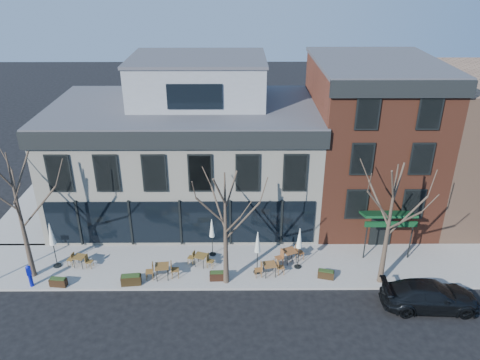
{
  "coord_description": "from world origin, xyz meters",
  "views": [
    {
      "loc": [
        3.65,
        -25.97,
        17.35
      ],
      "look_at": [
        3.84,
        2.0,
        3.92
      ],
      "focal_mm": 35.0,
      "sensor_mm": 36.0,
      "label": 1
    }
  ],
  "objects_px": {
    "call_box": "(30,275)",
    "umbrella_0": "(51,236)",
    "parked_sedan": "(430,296)",
    "cafe_set_0": "(80,260)"
  },
  "relations": [
    {
      "from": "parked_sedan",
      "to": "cafe_set_0",
      "type": "distance_m",
      "value": 20.38
    },
    {
      "from": "call_box",
      "to": "umbrella_0",
      "type": "bearing_deg",
      "value": 66.87
    },
    {
      "from": "cafe_set_0",
      "to": "umbrella_0",
      "type": "height_order",
      "value": "umbrella_0"
    },
    {
      "from": "cafe_set_0",
      "to": "umbrella_0",
      "type": "xyz_separation_m",
      "value": [
        -1.44,
        0.01,
        1.72
      ]
    },
    {
      "from": "parked_sedan",
      "to": "umbrella_0",
      "type": "relative_size",
      "value": 1.7
    },
    {
      "from": "call_box",
      "to": "umbrella_0",
      "type": "xyz_separation_m",
      "value": [
        0.81,
        1.9,
        1.4
      ]
    },
    {
      "from": "parked_sedan",
      "to": "umbrella_0",
      "type": "distance_m",
      "value": 21.85
    },
    {
      "from": "call_box",
      "to": "cafe_set_0",
      "type": "distance_m",
      "value": 2.95
    },
    {
      "from": "cafe_set_0",
      "to": "parked_sedan",
      "type": "bearing_deg",
      "value": -10.31
    },
    {
      "from": "umbrella_0",
      "to": "call_box",
      "type": "bearing_deg",
      "value": -113.13
    }
  ]
}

